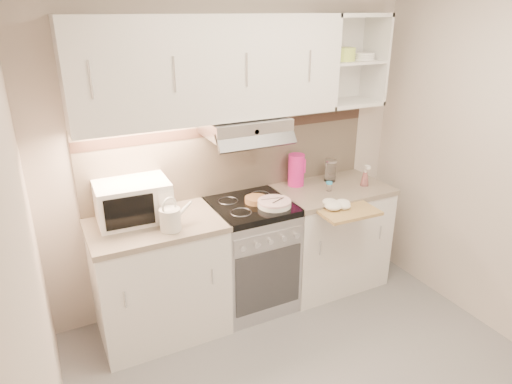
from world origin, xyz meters
TOP-DOWN VIEW (x-y plane):
  - room_shell at (0.00, 0.37)m, footprint 3.04×2.84m
  - base_cabinet_left at (-0.75, 1.10)m, footprint 0.90×0.60m
  - worktop_left at (-0.75, 1.10)m, footprint 0.92×0.62m
  - base_cabinet_right at (0.75, 1.10)m, footprint 0.90×0.60m
  - worktop_right at (0.75, 1.10)m, footprint 0.92×0.62m
  - electric_range at (0.00, 1.10)m, footprint 0.60×0.60m
  - microwave at (-0.86, 1.22)m, footprint 0.51×0.39m
  - watering_can at (-0.67, 0.94)m, footprint 0.27×0.17m
  - plate_stack at (0.13, 0.97)m, footprint 0.25×0.25m
  - bread_loaf at (0.04, 1.10)m, footprint 0.17×0.17m
  - pink_pitcher at (0.51, 1.28)m, footprint 0.14×0.13m
  - glass_jar at (0.82, 1.23)m, footprint 0.10×0.10m
  - spice_jar at (0.68, 1.05)m, footprint 0.05×0.05m
  - spray_bottle at (1.02, 1.01)m, footprint 0.07×0.07m
  - cutting_board at (0.61, 0.74)m, footprint 0.45×0.41m
  - dish_towel at (0.58, 0.79)m, footprint 0.24×0.20m

SIDE VIEW (x-z plane):
  - base_cabinet_left at x=-0.75m, z-range 0.00..0.86m
  - base_cabinet_right at x=0.75m, z-range 0.00..0.86m
  - electric_range at x=0.00m, z-range 0.00..0.90m
  - cutting_board at x=0.61m, z-range 0.86..0.88m
  - worktop_left at x=-0.75m, z-range 0.86..0.90m
  - worktop_right at x=0.75m, z-range 0.86..0.90m
  - dish_towel at x=0.58m, z-range 0.88..0.95m
  - bread_loaf at x=0.04m, z-range 0.90..0.94m
  - plate_stack at x=0.13m, z-range 0.90..0.95m
  - spice_jar at x=0.68m, z-range 0.90..0.98m
  - spray_bottle at x=1.02m, z-range 0.88..1.07m
  - watering_can at x=-0.67m, z-range 0.87..1.10m
  - glass_jar at x=0.82m, z-range 0.90..1.09m
  - pink_pitcher at x=0.51m, z-range 0.90..1.17m
  - microwave at x=-0.86m, z-range 0.90..1.18m
  - room_shell at x=0.00m, z-range 0.37..2.89m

